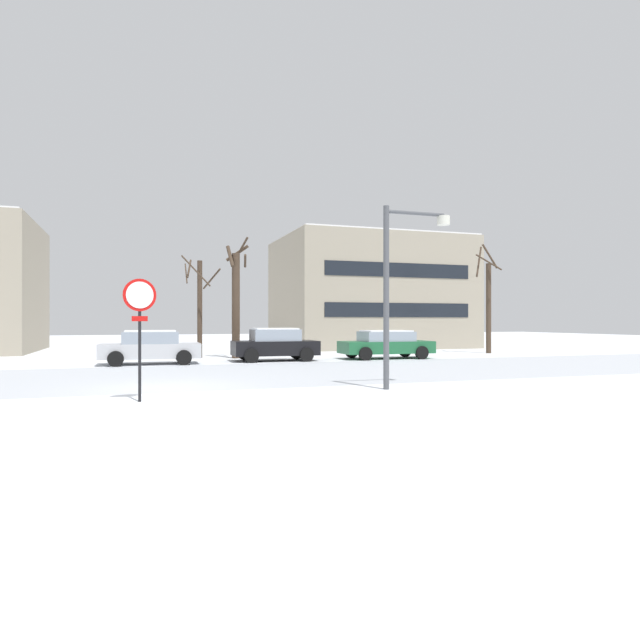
% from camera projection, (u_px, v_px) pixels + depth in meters
% --- Properties ---
extents(ground_plane, '(120.00, 120.00, 0.00)m').
position_uv_depth(ground_plane, '(165.00, 388.00, 15.28)').
color(ground_plane, white).
extents(road_surface, '(80.00, 8.78, 0.00)m').
position_uv_depth(road_surface, '(159.00, 377.00, 18.49)').
color(road_surface, '#B7BCC4').
rests_on(road_surface, ground).
extents(stop_sign, '(0.75, 0.18, 2.85)m').
position_uv_depth(stop_sign, '(140.00, 315.00, 12.83)').
color(stop_sign, black).
rests_on(stop_sign, ground).
extents(street_lamp, '(2.05, 0.36, 5.01)m').
position_uv_depth(street_lamp, '(400.00, 275.00, 15.20)').
color(street_lamp, '#4C4F54').
rests_on(street_lamp, ground).
extents(parked_car_silver, '(4.19, 2.10, 1.45)m').
position_uv_depth(parked_car_silver, '(150.00, 347.00, 23.67)').
color(parked_car_silver, silver).
rests_on(parked_car_silver, ground).
extents(parked_car_black, '(3.94, 2.12, 1.52)m').
position_uv_depth(parked_car_black, '(275.00, 344.00, 25.66)').
color(parked_car_black, black).
rests_on(parked_car_black, ground).
extents(parked_car_green, '(4.57, 2.14, 1.39)m').
position_uv_depth(parked_car_green, '(386.00, 344.00, 27.18)').
color(parked_car_green, '#1E6038').
rests_on(parked_car_green, ground).
extents(tree_far_mid, '(1.22, 1.35, 6.07)m').
position_uv_depth(tree_far_mid, '(236.00, 300.00, 27.47)').
color(tree_far_mid, '#423326').
rests_on(tree_far_mid, ground).
extents(tree_far_right, '(1.99, 1.99, 5.10)m').
position_uv_depth(tree_far_right, '(199.00, 305.00, 27.82)').
color(tree_far_right, '#423326').
rests_on(tree_far_right, ground).
extents(tree_far_left, '(1.27, 1.86, 6.23)m').
position_uv_depth(tree_far_left, '(488.00, 303.00, 31.67)').
color(tree_far_left, '#423326').
rests_on(tree_far_left, ground).
extents(building_far_right, '(12.55, 9.41, 7.70)m').
position_uv_depth(building_far_right, '(369.00, 293.00, 39.34)').
color(building_far_right, '#9E937F').
rests_on(building_far_right, ground).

